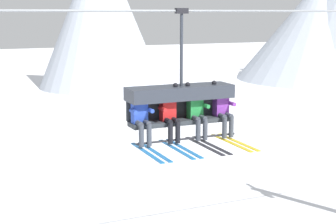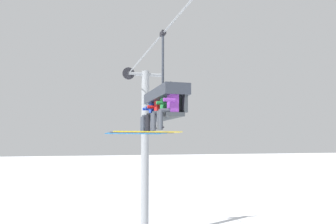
# 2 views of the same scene
# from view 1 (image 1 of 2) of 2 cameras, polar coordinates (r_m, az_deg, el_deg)

# --- Properties ---
(mountain_peak_west) EXTENTS (12.50, 12.50, 15.23)m
(mountain_peak_west) POSITION_cam_1_polar(r_m,az_deg,el_deg) (52.69, -7.55, 11.07)
(mountain_peak_west) COLOR silver
(mountain_peak_west) RESTS_ON ground_plane
(mountain_peak_central) EXTENTS (19.08, 19.08, 11.84)m
(mountain_peak_central) POSITION_cam_1_polar(r_m,az_deg,el_deg) (60.88, 16.85, 9.08)
(mountain_peak_central) COLOR silver
(mountain_peak_central) RESTS_ON ground_plane
(lift_cable) EXTENTS (17.67, 0.05, 0.05)m
(lift_cable) POSITION_cam_1_polar(r_m,az_deg,el_deg) (12.35, 10.25, 10.97)
(lift_cable) COLOR gray
(chairlift_chair) EXTENTS (2.45, 0.74, 2.86)m
(chairlift_chair) POSITION_cam_1_polar(r_m,az_deg,el_deg) (11.56, 1.32, 1.53)
(chairlift_chair) COLOR #33383D
(skier_blue) EXTENTS (0.46, 1.70, 1.23)m
(skier_blue) POSITION_cam_1_polar(r_m,az_deg,el_deg) (11.03, -2.95, -0.54)
(skier_blue) COLOR #2847B7
(skier_red) EXTENTS (0.48, 1.70, 1.34)m
(skier_red) POSITION_cam_1_polar(r_m,az_deg,el_deg) (11.28, 0.24, -0.15)
(skier_red) COLOR red
(skier_green) EXTENTS (0.48, 1.70, 1.34)m
(skier_green) POSITION_cam_1_polar(r_m,az_deg,el_deg) (11.57, 3.26, 0.10)
(skier_green) COLOR #23843D
(skier_purple) EXTENTS (0.48, 1.70, 1.34)m
(skier_purple) POSITION_cam_1_polar(r_m,az_deg,el_deg) (11.88, 6.15, 0.35)
(skier_purple) COLOR purple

